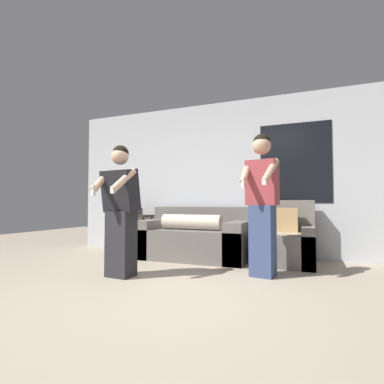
% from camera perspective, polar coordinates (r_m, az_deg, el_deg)
% --- Properties ---
extents(ground_plane, '(14.00, 14.00, 0.00)m').
position_cam_1_polar(ground_plane, '(2.92, -8.03, -19.81)').
color(ground_plane, tan).
extents(wall_back, '(6.09, 0.07, 2.70)m').
position_cam_1_polar(wall_back, '(5.33, 6.89, 2.78)').
color(wall_back, silver).
rests_on(wall_back, ground_plane).
extents(couch, '(1.77, 0.98, 0.83)m').
position_cam_1_polar(couch, '(4.96, 0.59, -8.91)').
color(couch, slate).
rests_on(couch, ground_plane).
extents(armchair, '(0.83, 0.83, 0.94)m').
position_cam_1_polar(armchair, '(4.68, 17.35, -9.07)').
color(armchair, slate).
rests_on(armchair, ground_plane).
extents(side_table, '(0.44, 0.39, 0.83)m').
position_cam_1_polar(side_table, '(5.75, -10.04, -5.56)').
color(side_table, '#332319').
rests_on(side_table, ground_plane).
extents(person_left, '(0.48, 0.51, 1.60)m').
position_cam_1_polar(person_left, '(3.76, -13.48, -3.37)').
color(person_left, '#28282D').
rests_on(person_left, ground_plane).
extents(person_right, '(0.44, 0.50, 1.75)m').
position_cam_1_polar(person_right, '(3.78, 13.21, -1.68)').
color(person_right, '#384770').
rests_on(person_right, ground_plane).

